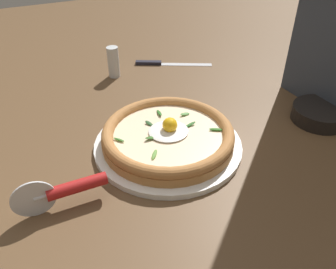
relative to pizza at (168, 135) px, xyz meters
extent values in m
cube|color=brown|center=(0.01, -0.02, -0.05)|extent=(2.40, 2.40, 0.03)
cylinder|color=white|center=(0.00, 0.00, -0.02)|extent=(0.30, 0.30, 0.01)
cylinder|color=#B27840|center=(0.00, 0.00, -0.01)|extent=(0.27, 0.27, 0.02)
torus|color=#B3753E|center=(0.00, 0.00, 0.01)|extent=(0.27, 0.27, 0.02)
cylinder|color=#FBDEB5|center=(0.00, 0.00, 0.00)|extent=(0.22, 0.22, 0.00)
ellipsoid|color=white|center=(0.00, 0.00, 0.01)|extent=(0.08, 0.08, 0.01)
sphere|color=yellow|center=(-0.01, -0.01, 0.02)|extent=(0.03, 0.03, 0.03)
ellipsoid|color=#2F6E20|center=(-0.09, 0.03, 0.01)|extent=(0.03, 0.02, 0.00)
ellipsoid|color=#296321|center=(-0.01, -0.08, 0.01)|extent=(0.01, 0.03, 0.01)
ellipsoid|color=#32702D|center=(-0.05, 0.00, 0.01)|extent=(0.03, 0.01, 0.01)
ellipsoid|color=#37702B|center=(0.10, -0.02, 0.01)|extent=(0.02, 0.02, 0.00)
ellipsoid|color=#589246|center=(-0.06, -0.05, 0.01)|extent=(0.02, 0.01, 0.01)
ellipsoid|color=#5F963B|center=(0.05, 0.05, 0.01)|extent=(0.02, 0.03, 0.01)
ellipsoid|color=#305F1F|center=(0.04, 0.00, 0.01)|extent=(0.03, 0.01, 0.01)
ellipsoid|color=#315B30|center=(0.02, -0.05, 0.01)|extent=(0.02, 0.02, 0.01)
cylinder|color=black|center=(-0.36, 0.05, -0.01)|extent=(0.13, 0.13, 0.03)
cylinder|color=silver|center=(0.27, 0.07, 0.01)|extent=(0.07, 0.00, 0.07)
cylinder|color=silver|center=(0.26, 0.07, 0.01)|extent=(0.02, 0.01, 0.01)
cylinder|color=#AE1B1A|center=(0.20, 0.07, 0.01)|extent=(0.10, 0.02, 0.02)
cube|color=silver|center=(-0.22, -0.35, -0.03)|extent=(0.14, 0.08, 0.00)
cube|color=black|center=(-0.12, -0.40, -0.03)|extent=(0.08, 0.05, 0.01)
cylinder|color=silver|center=(0.00, -0.36, 0.01)|extent=(0.03, 0.03, 0.09)
camera|label=1|loc=(0.24, 0.51, 0.41)|focal=36.89mm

